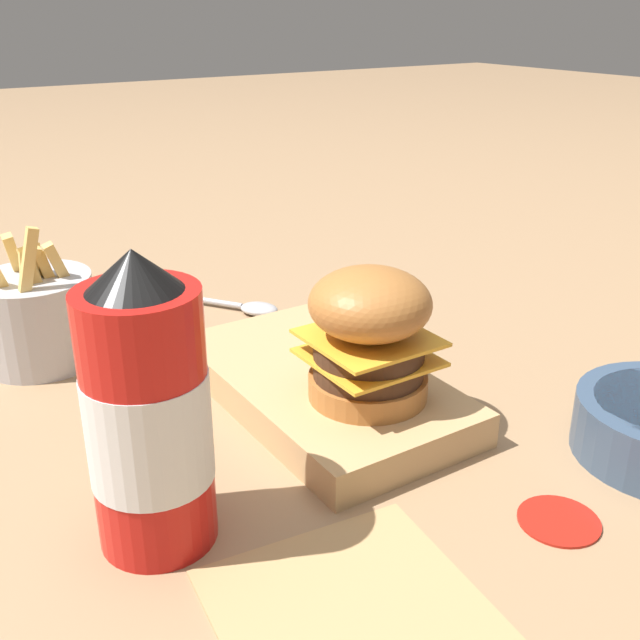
% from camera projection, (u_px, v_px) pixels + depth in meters
% --- Properties ---
extents(ground_plane, '(6.00, 6.00, 0.00)m').
position_uv_depth(ground_plane, '(388.00, 390.00, 0.71)').
color(ground_plane, '#9E7A56').
extents(serving_board, '(0.29, 0.16, 0.03)m').
position_uv_depth(serving_board, '(320.00, 386.00, 0.68)').
color(serving_board, tan).
rests_on(serving_board, ground_plane).
extents(burger, '(0.10, 0.10, 0.11)m').
position_uv_depth(burger, '(369.00, 334.00, 0.61)').
color(burger, '#AD6B33').
rests_on(burger, serving_board).
extents(ketchup_bottle, '(0.08, 0.08, 0.21)m').
position_uv_depth(ketchup_bottle, '(148.00, 415.00, 0.48)').
color(ketchup_bottle, red).
rests_on(ketchup_bottle, ground_plane).
extents(fries_basket, '(0.12, 0.12, 0.15)m').
position_uv_depth(fries_basket, '(37.00, 317.00, 0.75)').
color(fries_basket, '#B7B7BC').
rests_on(fries_basket, ground_plane).
extents(spoon, '(0.14, 0.11, 0.01)m').
position_uv_depth(spoon, '(246.00, 307.00, 0.88)').
color(spoon, '#B2B2B7').
rests_on(spoon, ground_plane).
extents(ketchup_puddle, '(0.06, 0.06, 0.00)m').
position_uv_depth(ketchup_puddle, '(559.00, 520.00, 0.53)').
color(ketchup_puddle, '#B21E14').
rests_on(ketchup_puddle, ground_plane).
extents(parchment_square, '(0.17, 0.17, 0.00)m').
position_uv_depth(parchment_square, '(353.00, 613.00, 0.45)').
color(parchment_square, tan).
rests_on(parchment_square, ground_plane).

